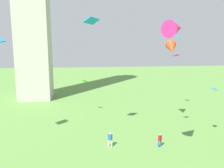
{
  "coord_description": "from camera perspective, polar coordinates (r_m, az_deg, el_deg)",
  "views": [
    {
      "loc": [
        -5.59,
        -5.24,
        10.77
      ],
      "look_at": [
        -2.82,
        14.36,
        7.52
      ],
      "focal_mm": 35.04,
      "sensor_mm": 36.0,
      "label": 1
    }
  ],
  "objects": [
    {
      "name": "person_1",
      "position": [
        24.76,
        -0.49,
        -14.07
      ],
      "size": [
        0.49,
        0.46,
        1.65
      ],
      "rotation": [
        0.0,
        0.0,
        2.5
      ],
      "color": "silver",
      "rests_on": "ground_plane"
    },
    {
      "name": "person_2",
      "position": [
        25.29,
        12.38,
        -13.92
      ],
      "size": [
        0.47,
        0.4,
        1.55
      ],
      "rotation": [
        0.0,
        0.0,
        3.64
      ],
      "color": "#235693",
      "rests_on": "ground_plane"
    },
    {
      "name": "kite_flying_0",
      "position": [
        28.09,
        25.14,
        -1.17
      ],
      "size": [
        0.97,
        0.93,
        0.3
      ],
      "rotation": [
        0.0,
        0.0,
        0.62
      ],
      "color": "blue"
    },
    {
      "name": "kite_flying_1",
      "position": [
        27.51,
        16.45,
        7.21
      ],
      "size": [
        0.99,
        0.87,
        0.26
      ],
      "rotation": [
        0.0,
        0.0,
        0.46
      ],
      "color": "#D811A8"
    },
    {
      "name": "kite_flying_2",
      "position": [
        35.83,
        -7.08,
        0.81
      ],
      "size": [
        0.84,
        1.0,
        0.63
      ],
      "rotation": [
        0.0,
        0.0,
        1.77
      ],
      "color": "#32CD0D"
    },
    {
      "name": "kite_flying_3",
      "position": [
        19.21,
        16.17,
        13.76
      ],
      "size": [
        2.61,
        2.45,
        1.65
      ],
      "rotation": [
        0.0,
        0.0,
        2.2
      ],
      "color": "#E82884"
    },
    {
      "name": "kite_flying_4",
      "position": [
        37.42,
        16.83,
        11.84
      ],
      "size": [
        1.03,
        1.08,
        0.34
      ],
      "rotation": [
        0.0,
        0.0,
        5.34
      ],
      "color": "#1E7ED0"
    },
    {
      "name": "kite_flying_5",
      "position": [
        25.52,
        -5.36,
        16.13
      ],
      "size": [
        1.96,
        1.98,
        0.73
      ],
      "rotation": [
        0.0,
        0.0,
        4.01
      ],
      "color": "#0F7EC0"
    },
    {
      "name": "kite_flying_7",
      "position": [
        30.3,
        15.31,
        8.93
      ],
      "size": [
        1.9,
        2.65,
        2.21
      ],
      "rotation": [
        0.0,
        0.0,
        6.06
      ],
      "color": "red"
    }
  ]
}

